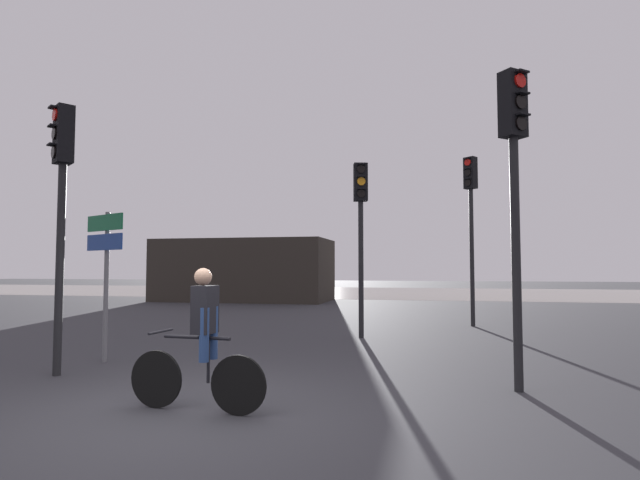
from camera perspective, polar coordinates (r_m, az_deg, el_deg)
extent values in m
plane|color=#333338|center=(5.94, -15.97, -18.93)|extent=(120.00, 120.00, 0.00)
cube|color=#9E937F|center=(33.80, 7.69, -5.95)|extent=(80.00, 16.00, 0.01)
cube|color=#2D2823|center=(25.30, -8.62, -3.43)|extent=(8.47, 4.00, 3.03)
cylinder|color=black|center=(7.14, 21.51, -2.42)|extent=(0.12, 0.12, 3.38)
cube|color=black|center=(7.48, 21.15, 14.22)|extent=(0.40, 0.39, 0.90)
cylinder|color=red|center=(7.49, 21.92, 16.55)|extent=(0.17, 0.14, 0.19)
cube|color=black|center=(7.51, 22.02, 17.38)|extent=(0.22, 0.21, 0.02)
cylinder|color=black|center=(7.39, 21.97, 14.44)|extent=(0.17, 0.14, 0.19)
cube|color=black|center=(7.41, 22.07, 15.28)|extent=(0.22, 0.21, 0.02)
cylinder|color=black|center=(7.31, 22.01, 12.27)|extent=(0.17, 0.14, 0.19)
cube|color=black|center=(7.33, 22.12, 13.13)|extent=(0.22, 0.21, 0.02)
cylinder|color=black|center=(14.65, 16.97, -1.87)|extent=(0.12, 0.12, 3.87)
cube|color=black|center=(14.89, 16.82, 7.34)|extent=(0.40, 0.39, 0.90)
cylinder|color=red|center=(14.84, 16.51, 8.51)|extent=(0.17, 0.14, 0.19)
cube|color=black|center=(14.84, 16.46, 8.94)|extent=(0.22, 0.21, 0.02)
cylinder|color=black|center=(14.78, 16.53, 7.41)|extent=(0.17, 0.14, 0.19)
cube|color=black|center=(14.79, 16.48, 7.84)|extent=(0.22, 0.21, 0.02)
cylinder|color=black|center=(14.73, 16.55, 6.30)|extent=(0.17, 0.14, 0.19)
cube|color=black|center=(14.73, 16.50, 6.73)|extent=(0.22, 0.21, 0.02)
cylinder|color=black|center=(8.60, -27.60, -2.88)|extent=(0.12, 0.12, 3.23)
cube|color=black|center=(8.84, -27.25, 10.63)|extent=(0.40, 0.38, 0.90)
cylinder|color=red|center=(8.88, -28.06, 12.52)|extent=(0.17, 0.14, 0.19)
cube|color=black|center=(8.91, -28.17, 13.22)|extent=(0.22, 0.21, 0.02)
cylinder|color=black|center=(8.81, -28.11, 10.70)|extent=(0.17, 0.14, 0.19)
cube|color=black|center=(8.83, -28.22, 11.41)|extent=(0.22, 0.21, 0.02)
cylinder|color=black|center=(8.75, -28.16, 8.86)|extent=(0.17, 0.14, 0.19)
cube|color=black|center=(8.76, -28.27, 9.57)|extent=(0.22, 0.21, 0.02)
cylinder|color=black|center=(11.76, 4.71, -3.31)|extent=(0.12, 0.12, 3.20)
cube|color=black|center=(11.93, 4.66, 6.59)|extent=(0.37, 0.31, 0.90)
cylinder|color=black|center=(11.85, 4.73, 8.08)|extent=(0.19, 0.08, 0.19)
cube|color=black|center=(11.85, 4.74, 8.62)|extent=(0.21, 0.16, 0.02)
cylinder|color=orange|center=(11.80, 4.74, 6.70)|extent=(0.19, 0.08, 0.19)
cube|color=black|center=(11.80, 4.75, 7.24)|extent=(0.21, 0.16, 0.02)
cylinder|color=black|center=(11.75, 4.74, 5.31)|extent=(0.19, 0.08, 0.19)
cube|color=black|center=(11.75, 4.75, 5.85)|extent=(0.21, 0.16, 0.02)
cylinder|color=slate|center=(9.45, -23.25, -4.91)|extent=(0.08, 0.08, 2.60)
cube|color=#116038|center=(9.46, -23.39, 1.83)|extent=(1.01, 0.49, 0.28)
cube|color=navy|center=(9.43, -23.43, -0.23)|extent=(1.01, 0.49, 0.28)
cylinder|color=black|center=(6.31, -18.20, -14.86)|extent=(0.66, 0.09, 0.66)
cylinder|color=black|center=(5.79, -9.31, -16.06)|extent=(0.66, 0.09, 0.66)
cylinder|color=black|center=(5.95, -13.90, -10.76)|extent=(0.84, 0.11, 0.04)
cylinder|color=black|center=(5.91, -12.64, -13.04)|extent=(0.04, 0.04, 0.55)
cylinder|color=black|center=(6.19, -17.73, -9.93)|extent=(0.07, 0.46, 0.03)
cylinder|color=navy|center=(5.95, -12.13, -10.29)|extent=(0.11, 0.11, 0.60)
cylinder|color=navy|center=(5.78, -13.10, -10.50)|extent=(0.11, 0.11, 0.60)
cube|color=black|center=(5.86, -13.00, -7.74)|extent=(0.22, 0.32, 0.54)
sphere|color=tan|center=(5.86, -13.21, -4.11)|extent=(0.20, 0.20, 0.20)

